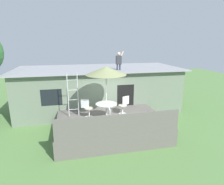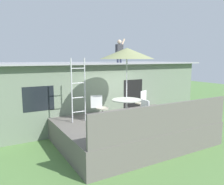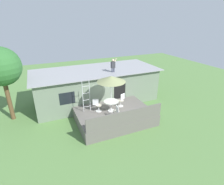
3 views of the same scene
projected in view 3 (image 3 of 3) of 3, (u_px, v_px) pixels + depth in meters
ground_plane at (113, 120)px, 12.71m from camera, size 40.00×40.00×0.00m
house at (97, 85)px, 15.20m from camera, size 10.50×4.50×2.79m
deck at (113, 115)px, 12.55m from camera, size 5.14×3.90×0.80m
deck_railing at (126, 117)px, 10.62m from camera, size 5.04×0.08×0.90m
patio_table at (111, 103)px, 12.06m from camera, size 1.04×1.04×0.74m
patio_umbrella at (111, 79)px, 11.37m from camera, size 1.90×1.90×2.54m
step_ladder at (86, 97)px, 11.84m from camera, size 0.52×0.04×2.20m
person_figure at (113, 65)px, 13.82m from camera, size 0.47×0.20×1.11m
patio_chair_left at (98, 105)px, 12.07m from camera, size 0.60×0.44×0.92m
patio_chair_right at (121, 100)px, 12.81m from camera, size 0.60×0.44×0.92m
patio_chair_near at (116, 112)px, 11.21m from camera, size 0.44×0.62×0.92m
backyard_tree at (1, 67)px, 11.34m from camera, size 2.56×2.56×5.17m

